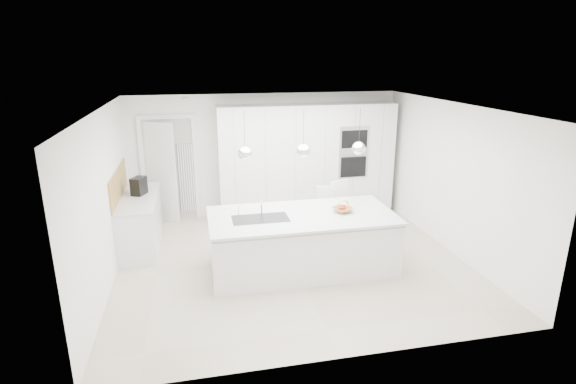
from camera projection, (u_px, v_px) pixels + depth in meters
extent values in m
plane|color=beige|center=(292.00, 261.00, 7.33)|extent=(5.50, 5.50, 0.00)
plane|color=white|center=(266.00, 155.00, 9.30)|extent=(5.50, 0.00, 5.50)
plane|color=white|center=(105.00, 200.00, 6.42)|extent=(0.00, 5.00, 5.00)
plane|color=white|center=(292.00, 107.00, 6.60)|extent=(5.50, 5.50, 0.00)
cube|color=white|center=(307.00, 161.00, 9.21)|extent=(3.60, 0.60, 2.30)
cube|color=white|center=(157.00, 173.00, 8.86)|extent=(0.76, 0.38, 2.00)
cube|color=white|center=(140.00, 222.00, 7.84)|extent=(0.60, 1.80, 0.86)
cube|color=silver|center=(138.00, 198.00, 7.71)|extent=(0.62, 1.82, 0.04)
cube|color=#B08946|center=(118.00, 184.00, 7.57)|extent=(0.02, 1.80, 0.50)
cube|color=white|center=(302.00, 244.00, 6.95)|extent=(2.80, 1.20, 0.86)
cube|color=silver|center=(302.00, 216.00, 6.86)|extent=(2.84, 1.40, 0.04)
cylinder|color=white|center=(261.00, 205.00, 6.83)|extent=(0.02, 0.02, 0.30)
sphere|color=white|center=(245.00, 153.00, 6.35)|extent=(0.20, 0.20, 0.20)
sphere|color=white|center=(303.00, 151.00, 6.52)|extent=(0.20, 0.20, 0.20)
sphere|color=white|center=(359.00, 148.00, 6.69)|extent=(0.20, 0.20, 0.20)
imported|color=#B08946|center=(343.00, 210.00, 6.95)|extent=(0.39, 0.39, 0.07)
cube|color=black|center=(139.00, 186.00, 7.79)|extent=(0.28, 0.34, 0.31)
sphere|color=red|center=(344.00, 207.00, 6.96)|extent=(0.08, 0.08, 0.08)
sphere|color=red|center=(341.00, 208.00, 6.95)|extent=(0.07, 0.07, 0.07)
sphere|color=red|center=(341.00, 208.00, 6.95)|extent=(0.08, 0.08, 0.08)
torus|color=gold|center=(343.00, 204.00, 6.94)|extent=(0.25, 0.18, 0.23)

